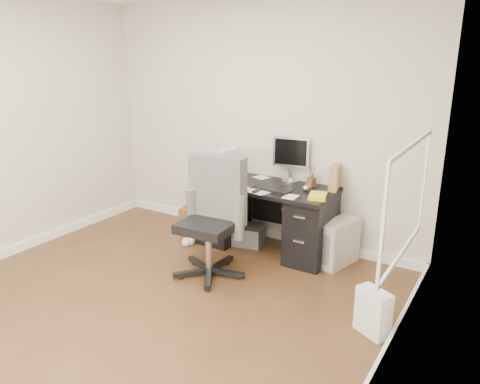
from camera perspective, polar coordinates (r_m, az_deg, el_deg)
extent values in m
plane|color=#452C16|center=(4.30, -11.61, -13.55)|extent=(4.00, 4.00, 0.00)
cube|color=beige|center=(5.38, 2.25, 8.36)|extent=(4.00, 0.02, 2.70)
cube|color=beige|center=(2.83, 17.74, -0.50)|extent=(0.02, 4.00, 2.70)
cube|color=white|center=(5.72, 2.02, -4.65)|extent=(4.00, 0.03, 0.10)
cube|color=white|center=(3.44, 15.40, -21.59)|extent=(0.03, 4.00, 0.10)
cube|color=white|center=(5.71, -26.51, -6.58)|extent=(0.03, 4.00, 0.10)
cube|color=black|center=(5.08, 3.17, 0.64)|extent=(1.50, 0.70, 0.04)
cube|color=black|center=(5.46, -1.97, -2.28)|extent=(0.40, 0.60, 0.71)
cube|color=black|center=(4.98, 8.68, -4.46)|extent=(0.40, 0.60, 0.71)
cube|color=black|center=(5.44, 4.79, -1.30)|extent=(0.70, 0.03, 0.51)
cube|color=black|center=(4.88, 3.96, 0.33)|extent=(0.43, 0.21, 0.02)
sphere|color=#B7B7BC|center=(4.87, 8.03, 0.45)|extent=(0.08, 0.08, 0.07)
cylinder|color=navy|center=(5.28, -3.45, 2.42)|extent=(0.09, 0.09, 0.16)
cube|color=white|center=(5.43, -1.31, 3.64)|extent=(0.16, 0.28, 0.31)
cube|color=olive|center=(4.96, 11.44, 1.72)|extent=(0.15, 0.24, 0.26)
cube|color=yellow|center=(4.68, 9.56, -0.50)|extent=(0.23, 0.27, 0.04)
cube|color=#AEA99D|center=(4.98, 11.94, -6.06)|extent=(0.33, 0.52, 0.48)
cube|color=white|center=(3.92, 15.92, -13.90)|extent=(0.34, 0.31, 0.38)
cube|color=#492915|center=(5.69, -5.11, -3.46)|extent=(0.41, 0.41, 0.35)
cube|color=slate|center=(5.42, 0.82, -5.21)|extent=(0.43, 0.38, 0.22)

